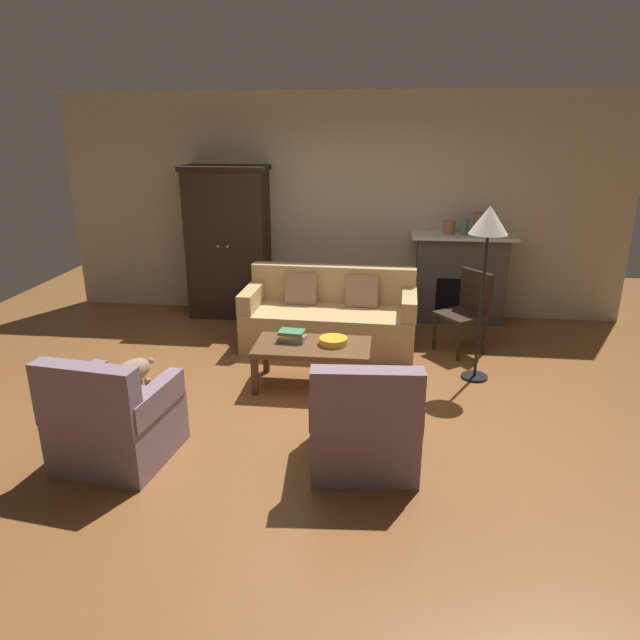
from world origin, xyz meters
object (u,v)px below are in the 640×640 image
object	(u,v)px
book_stack	(292,336)
mantel_vase_bronze	(480,224)
mantel_vase_jade	(464,227)
side_chair_wooden	(467,307)
floor_lamp	(488,231)
dog	(129,373)
armoire	(229,242)
fruit_bowl	(333,341)
couch	(330,318)
armchair_near_left	(114,422)
fireplace	(460,278)
coffee_table	(313,350)
armchair_near_right	(364,426)
mantel_vase_terracotta	(449,227)

from	to	relation	value
book_stack	mantel_vase_bronze	size ratio (longest dim) A/B	0.98
mantel_vase_jade	side_chair_wooden	world-z (taller)	mantel_vase_jade
floor_lamp	dog	bearing A→B (deg)	-165.77
armoire	mantel_vase_jade	distance (m)	2.96
mantel_vase_jade	side_chair_wooden	bearing A→B (deg)	-91.51
fruit_bowl	mantel_vase_bronze	world-z (taller)	mantel_vase_bronze
mantel_vase_jade	floor_lamp	xyz separation A→B (m)	(-0.01, -1.76, 0.27)
mantel_vase_bronze	couch	bearing A→B (deg)	-149.50
couch	armoire	bearing A→B (deg)	145.85
book_stack	armchair_near_left	size ratio (longest dim) A/B	0.30
book_stack	armchair_near_left	distance (m)	1.90
fireplace	side_chair_wooden	bearing A→B (deg)	-91.49
armoire	side_chair_wooden	world-z (taller)	armoire
armoire	dog	size ratio (longest dim) A/B	3.59
armoire	coffee_table	bearing A→B (deg)	-56.69
fireplace	armchair_near_right	size ratio (longest dim) A/B	1.43
fireplace	book_stack	bearing A→B (deg)	-131.28
fireplace	couch	distance (m)	1.87
fruit_bowl	side_chair_wooden	distance (m)	1.74
armoire	mantel_vase_jade	world-z (taller)	armoire
coffee_table	couch	bearing A→B (deg)	87.15
fruit_bowl	dog	xyz separation A→B (m)	(-1.83, -0.50, -0.21)
fireplace	dog	distance (m)	4.16
armchair_near_left	side_chair_wooden	world-z (taller)	side_chair_wooden
armchair_near_right	dog	bearing A→B (deg)	158.82
armchair_near_right	mantel_vase_jade	bearing A→B (deg)	73.08
fireplace	mantel_vase_bronze	xyz separation A→B (m)	(0.18, -0.02, 0.69)
fireplace	armchair_near_left	size ratio (longest dim) A/B	1.43
fireplace	coffee_table	size ratio (longest dim) A/B	1.15
couch	fruit_bowl	world-z (taller)	couch
mantel_vase_jade	armoire	bearing A→B (deg)	-178.83
fireplace	fruit_bowl	bearing A→B (deg)	-123.73
armchair_near_right	side_chair_wooden	distance (m)	2.62
dog	mantel_vase_jade	bearing A→B (deg)	38.59
side_chair_wooden	coffee_table	bearing A→B (deg)	-145.10
fruit_bowl	mantel_vase_terracotta	bearing A→B (deg)	59.59
fruit_bowl	mantel_vase_bronze	bearing A→B (deg)	52.78
couch	armchair_near_left	size ratio (longest dim) A/B	2.21
couch	mantel_vase_bronze	size ratio (longest dim) A/B	7.16
coffee_table	mantel_vase_jade	world-z (taller)	mantel_vase_jade
couch	floor_lamp	size ratio (longest dim) A/B	1.14
armoire	book_stack	world-z (taller)	armoire
fireplace	dog	bearing A→B (deg)	-141.21
fireplace	armoire	distance (m)	2.98
coffee_table	mantel_vase_jade	bearing A→B (deg)	52.98
dog	coffee_table	bearing A→B (deg)	15.80
coffee_table	armchair_near_left	xyz separation A→B (m)	(-1.30, -1.47, -0.05)
fruit_bowl	side_chair_wooden	bearing A→B (deg)	37.64
armoire	mantel_vase_bronze	bearing A→B (deg)	1.10
couch	armchair_near_right	distance (m)	2.47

